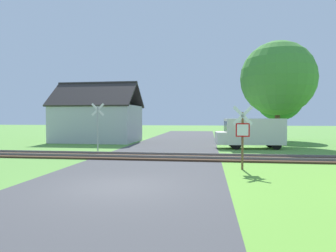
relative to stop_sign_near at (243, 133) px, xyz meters
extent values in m
plane|color=#5B933D|center=(-4.42, -3.93, -1.63)|extent=(160.00, 160.00, 0.00)
cube|color=#424244|center=(-4.42, -1.93, -1.62)|extent=(7.19, 80.00, 0.01)
cube|color=#422D1E|center=(-4.42, 3.41, -1.58)|extent=(60.00, 2.60, 0.10)
cube|color=slate|center=(-4.42, 4.13, -1.47)|extent=(60.00, 0.08, 0.12)
cube|color=slate|center=(-4.42, 2.70, -1.47)|extent=(60.00, 0.08, 0.12)
cylinder|color=brown|center=(0.00, 0.03, -0.35)|extent=(0.10, 0.10, 2.55)
cube|color=red|center=(0.00, -0.03, 0.14)|extent=(0.60, 0.04, 0.60)
cube|color=white|center=(0.00, -0.06, 0.14)|extent=(0.49, 0.02, 0.49)
cube|color=white|center=(0.00, -0.03, 0.77)|extent=(0.88, 0.05, 0.88)
cube|color=white|center=(0.00, -0.03, 0.77)|extent=(0.88, 0.05, 0.88)
cylinder|color=#9E9EA5|center=(-8.95, 5.95, -0.07)|extent=(0.09, 0.09, 3.10)
cube|color=white|center=(-8.96, 6.00, 1.23)|extent=(0.87, 0.17, 0.88)
cube|color=white|center=(-8.96, 6.00, 1.23)|extent=(0.87, 0.17, 0.88)
cube|color=#B7B7BC|center=(-12.08, 14.05, 0.10)|extent=(7.59, 5.51, 3.45)
cube|color=#332D2D|center=(-12.10, 12.71, 2.89)|extent=(7.92, 3.20, 2.46)
cube|color=#332D2D|center=(-12.05, 15.39, 2.89)|extent=(7.92, 3.20, 2.46)
cube|color=brown|center=(-10.02, 14.01, 3.11)|extent=(0.51, 0.51, 1.10)
cylinder|color=#513823|center=(4.13, 12.18, 0.00)|extent=(0.40, 0.40, 3.25)
sphere|color=#478E38|center=(4.13, 12.18, 3.90)|extent=(6.08, 6.08, 6.08)
cylinder|color=#513823|center=(5.62, 18.32, -0.33)|extent=(0.43, 0.43, 2.60)
sphere|color=#337A2D|center=(5.62, 18.32, 2.76)|extent=(4.78, 4.78, 4.78)
cube|color=silver|center=(1.85, 9.38, -0.34)|extent=(4.35, 2.25, 1.90)
cube|color=silver|center=(-0.59, 9.17, -0.84)|extent=(0.85, 1.86, 0.90)
cube|color=#19232D|center=(-0.23, 9.20, 0.00)|extent=(0.18, 1.61, 0.85)
cube|color=navy|center=(1.76, 10.33, -0.67)|extent=(3.77, 0.33, 0.16)
cylinder|color=black|center=(0.36, 10.04, -1.29)|extent=(0.69, 0.24, 0.68)
cylinder|color=black|center=(0.49, 8.48, -1.29)|extent=(0.69, 0.24, 0.68)
cylinder|color=black|center=(3.20, 10.28, -1.29)|extent=(0.69, 0.24, 0.68)
cylinder|color=black|center=(3.34, 8.73, -1.29)|extent=(0.69, 0.24, 0.68)
camera|label=1|loc=(-1.47, -13.47, 0.67)|focal=32.00mm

